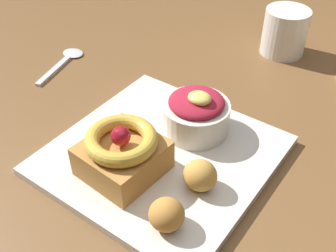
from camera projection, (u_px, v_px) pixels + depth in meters
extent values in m
cube|color=brown|center=(232.00, 100.00, 0.68)|extent=(1.50, 1.11, 0.04)
cylinder|color=brown|center=(124.00, 58.00, 1.50)|extent=(0.07, 0.07, 0.69)
cube|color=silver|center=(159.00, 154.00, 0.54)|extent=(0.26, 0.26, 0.01)
cube|color=#B77F3D|center=(123.00, 158.00, 0.50)|extent=(0.09, 0.10, 0.04)
torus|color=gold|center=(121.00, 140.00, 0.48)|extent=(0.09, 0.09, 0.02)
sphere|color=maroon|center=(121.00, 136.00, 0.48)|extent=(0.02, 0.02, 0.02)
cylinder|color=silver|center=(196.00, 117.00, 0.56)|extent=(0.09, 0.09, 0.04)
ellipsoid|color=#A31E33|center=(197.00, 102.00, 0.54)|extent=(0.07, 0.07, 0.02)
ellipsoid|color=#EAD666|center=(200.00, 98.00, 0.53)|extent=(0.03, 0.03, 0.01)
ellipsoid|color=gold|center=(200.00, 175.00, 0.48)|extent=(0.04, 0.04, 0.04)
ellipsoid|color=#BC7F38|center=(167.00, 215.00, 0.44)|extent=(0.04, 0.04, 0.04)
cube|color=silver|center=(54.00, 71.00, 0.71)|extent=(0.03, 0.09, 0.00)
ellipsoid|color=silver|center=(73.00, 53.00, 0.75)|extent=(0.04, 0.03, 0.00)
cylinder|color=silver|center=(285.00, 32.00, 0.73)|extent=(0.08, 0.08, 0.08)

